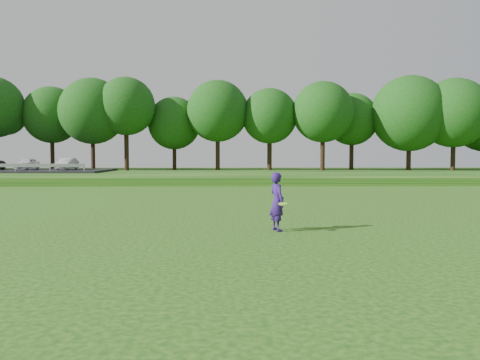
{
  "coord_description": "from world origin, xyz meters",
  "views": [
    {
      "loc": [
        0.35,
        -14.7,
        2.23
      ],
      "look_at": [
        0.78,
        3.01,
        1.3
      ],
      "focal_mm": 35.0,
      "sensor_mm": 36.0,
      "label": 1
    }
  ],
  "objects": [
    {
      "name": "ground",
      "position": [
        0.0,
        0.0,
        0.0
      ],
      "size": [
        140.0,
        140.0,
        0.0
      ],
      "primitive_type": "plane",
      "color": "#123F0C",
      "rests_on": "ground"
    },
    {
      "name": "berm",
      "position": [
        0.0,
        34.0,
        0.3
      ],
      "size": [
        130.0,
        30.0,
        0.6
      ],
      "primitive_type": "cube",
      "color": "#123F0C",
      "rests_on": "ground"
    },
    {
      "name": "treeline",
      "position": [
        0.0,
        38.0,
        8.1
      ],
      "size": [
        104.0,
        7.0,
        15.0
      ],
      "primitive_type": null,
      "color": "#0F4511",
      "rests_on": "berm"
    },
    {
      "name": "walking_path",
      "position": [
        0.0,
        20.0,
        0.02
      ],
      "size": [
        130.0,
        1.6,
        0.04
      ],
      "primitive_type": "cube",
      "color": "gray",
      "rests_on": "ground"
    },
    {
      "name": "woman",
      "position": [
        1.78,
        -0.99,
        0.87
      ],
      "size": [
        0.61,
        0.9,
        1.74
      ],
      "color": "navy",
      "rests_on": "ground"
    }
  ]
}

